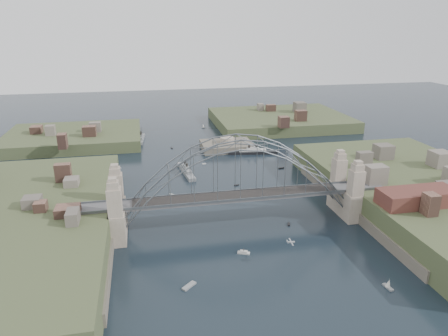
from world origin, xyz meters
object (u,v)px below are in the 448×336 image
naval_cruiser_near (186,171)px  naval_cruiser_far (141,139)px  bridge (238,182)px  fort_island (227,150)px  ocean_liner (253,152)px  wharf_shed (418,197)px

naval_cruiser_near → naval_cruiser_far: 51.49m
bridge → naval_cruiser_near: bearing=101.8°
bridge → naval_cruiser_near: bridge is taller
fort_island → ocean_liner: size_ratio=1.05×
fort_island → ocean_liner: 12.82m
naval_cruiser_far → ocean_liner: size_ratio=0.79×
wharf_shed → naval_cruiser_near: wharf_shed is taller
fort_island → bridge: bearing=-99.7°
naval_cruiser_near → ocean_liner: size_ratio=0.92×
bridge → naval_cruiser_far: bridge is taller
wharf_shed → fort_island: bearing=110.9°
bridge → wharf_shed: (44.00, -14.00, -2.32)m
bridge → naval_cruiser_far: 96.11m
ocean_liner → bridge: bearing=-109.1°
fort_island → ocean_liner: fort_island is taller
naval_cruiser_near → naval_cruiser_far: bearing=107.6°
wharf_shed → naval_cruiser_far: (-68.61, 106.20, -9.14)m
naval_cruiser_near → naval_cruiser_far: (-15.56, 49.08, -0.02)m
ocean_liner → naval_cruiser_near: bearing=-149.2°
bridge → naval_cruiser_near: (-9.04, 43.12, -11.44)m
wharf_shed → naval_cruiser_far: bearing=122.9°
wharf_shed → naval_cruiser_near: (-53.04, 57.12, -9.11)m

